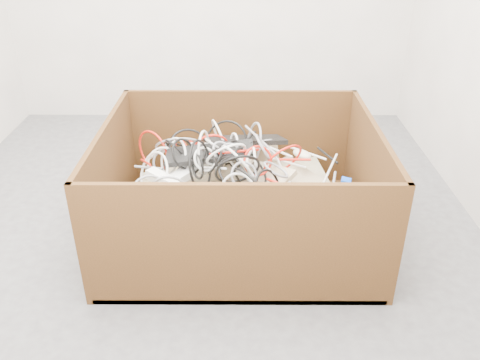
{
  "coord_description": "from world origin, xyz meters",
  "views": [
    {
      "loc": [
        0.24,
        -2.31,
        1.5
      ],
      "look_at": [
        0.23,
        -0.14,
        0.3
      ],
      "focal_mm": 37.25,
      "sensor_mm": 36.0,
      "label": 1
    }
  ],
  "objects_px": {
    "power_strip_right": "(175,185)",
    "vga_plug": "(346,181)",
    "cardboard_box": "(236,209)",
    "power_strip_left": "(189,171)"
  },
  "relations": [
    {
      "from": "cardboard_box",
      "to": "vga_plug",
      "type": "relative_size",
      "value": 29.05
    },
    {
      "from": "cardboard_box",
      "to": "power_strip_right",
      "type": "height_order",
      "value": "cardboard_box"
    },
    {
      "from": "power_strip_left",
      "to": "power_strip_right",
      "type": "distance_m",
      "value": 0.13
    },
    {
      "from": "cardboard_box",
      "to": "power_strip_right",
      "type": "xyz_separation_m",
      "value": [
        -0.29,
        -0.12,
        0.2
      ]
    },
    {
      "from": "power_strip_right",
      "to": "vga_plug",
      "type": "height_order",
      "value": "power_strip_right"
    },
    {
      "from": "power_strip_right",
      "to": "cardboard_box",
      "type": "bearing_deg",
      "value": 53.88
    },
    {
      "from": "power_strip_right",
      "to": "vga_plug",
      "type": "relative_size",
      "value": 6.91
    },
    {
      "from": "cardboard_box",
      "to": "power_strip_left",
      "type": "relative_size",
      "value": 3.92
    },
    {
      "from": "power_strip_right",
      "to": "power_strip_left",
      "type": "bearing_deg",
      "value": 96.2
    },
    {
      "from": "cardboard_box",
      "to": "power_strip_left",
      "type": "xyz_separation_m",
      "value": [
        -0.23,
        0.0,
        0.22
      ]
    }
  ]
}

